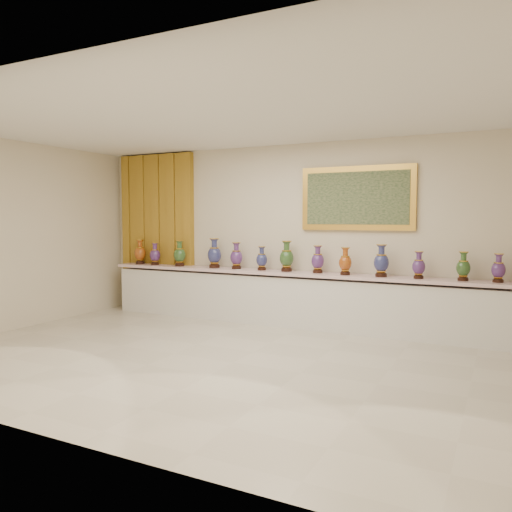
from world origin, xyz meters
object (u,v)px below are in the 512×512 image
Objects in this scene: counter at (301,300)px; vase_2 at (180,255)px; vase_1 at (155,255)px; vase_0 at (140,253)px.

vase_2 reaches higher than counter.
vase_1 reaches higher than counter.
vase_0 is 1.12× the size of vase_1.
vase_1 is at bearing -3.67° from vase_0.
vase_1 is (0.37, -0.02, -0.02)m from vase_0.
counter is 3.00m from vase_1.
vase_0 is at bearing 176.33° from vase_1.
vase_1 is 0.89× the size of vase_2.
vase_0 is 0.99× the size of vase_2.
counter is 15.58× the size of vase_0.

